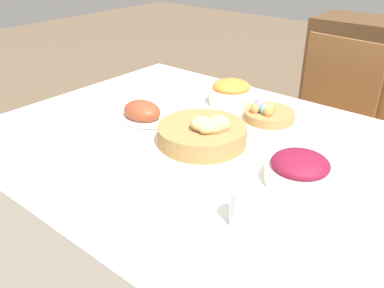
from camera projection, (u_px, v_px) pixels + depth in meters
name	position (u px, v px, depth m)	size (l,w,h in m)	color
dining_table	(211.00, 235.00, 1.56)	(1.64, 1.19, 0.77)	silver
chair_far_center	(322.00, 125.00, 2.14)	(0.46, 0.46, 0.95)	brown
bread_basket	(203.00, 133.00, 1.38)	(0.31, 0.31, 0.11)	#9E7542
egg_basket	(268.00, 113.00, 1.57)	(0.20, 0.20, 0.08)	#9E7542
ham_platter	(142.00, 113.00, 1.57)	(0.25, 0.17, 0.08)	silver
carrot_bowl	(231.00, 93.00, 1.70)	(0.18, 0.18, 0.11)	silver
beet_salad_bowl	(299.00, 170.00, 1.16)	(0.20, 0.20, 0.09)	silver
dinner_plate	(143.00, 213.00, 1.05)	(0.24, 0.24, 0.01)	silver
fork	(107.00, 193.00, 1.13)	(0.02, 0.17, 0.00)	silver
knife	(186.00, 237.00, 0.97)	(0.02, 0.17, 0.00)	silver
spoon	(195.00, 243.00, 0.95)	(0.02, 0.17, 0.00)	silver
drinking_cup	(243.00, 208.00, 0.99)	(0.07, 0.07, 0.10)	silver
butter_dish	(122.00, 151.00, 1.32)	(0.11, 0.07, 0.03)	silver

